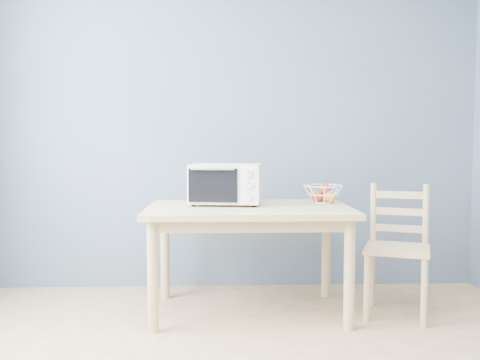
{
  "coord_description": "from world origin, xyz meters",
  "views": [
    {
      "loc": [
        -0.11,
        -2.14,
        1.19
      ],
      "look_at": [
        0.03,
        1.59,
        0.93
      ],
      "focal_mm": 40.0,
      "sensor_mm": 36.0,
      "label": 1
    }
  ],
  "objects_px": {
    "fruit_basket": "(323,193)",
    "toaster_oven": "(223,183)",
    "dining_table": "(249,221)",
    "dining_chair": "(397,251)"
  },
  "relations": [
    {
      "from": "toaster_oven",
      "to": "fruit_basket",
      "type": "relative_size",
      "value": 1.69
    },
    {
      "from": "dining_table",
      "to": "toaster_oven",
      "type": "distance_m",
      "value": 0.33
    },
    {
      "from": "dining_table",
      "to": "dining_chair",
      "type": "relative_size",
      "value": 1.55
    },
    {
      "from": "toaster_oven",
      "to": "dining_table",
      "type": "bearing_deg",
      "value": -21.67
    },
    {
      "from": "fruit_basket",
      "to": "toaster_oven",
      "type": "bearing_deg",
      "value": -174.36
    },
    {
      "from": "toaster_oven",
      "to": "dining_chair",
      "type": "bearing_deg",
      "value": -0.47
    },
    {
      "from": "dining_table",
      "to": "toaster_oven",
      "type": "xyz_separation_m",
      "value": [
        -0.18,
        0.1,
        0.25
      ]
    },
    {
      "from": "dining_table",
      "to": "toaster_oven",
      "type": "relative_size",
      "value": 2.62
    },
    {
      "from": "dining_table",
      "to": "dining_chair",
      "type": "height_order",
      "value": "dining_chair"
    },
    {
      "from": "toaster_oven",
      "to": "dining_chair",
      "type": "height_order",
      "value": "toaster_oven"
    }
  ]
}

